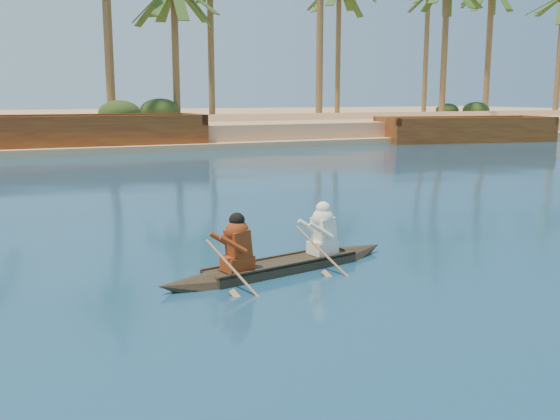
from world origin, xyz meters
name	(u,v)px	position (x,y,z in m)	size (l,w,h in m)	color
canoe	(282,257)	(6.68, -0.91, 0.24)	(4.59, 1.46, 1.26)	#362D1D
barge_mid	(74,136)	(6.52, 24.96, 0.79)	(13.69, 4.83, 2.27)	brown
barge_right	(465,131)	(30.65, 22.00, 0.66)	(11.79, 5.82, 1.88)	brown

